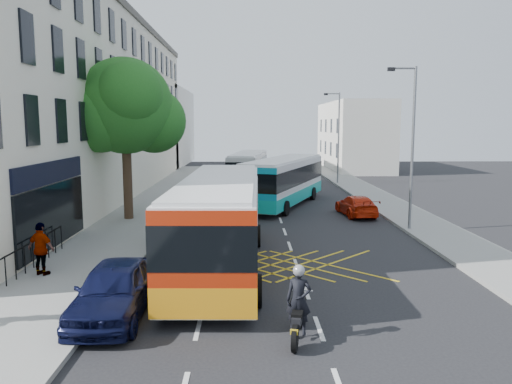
{
  "coord_description": "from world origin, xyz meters",
  "views": [
    {
      "loc": [
        -1.91,
        -12.54,
        5.35
      ],
      "look_at": [
        -1.47,
        10.69,
        2.2
      ],
      "focal_mm": 35.0,
      "sensor_mm": 36.0,
      "label": 1
    }
  ],
  "objects_px": {
    "distant_car_grey": "(243,168)",
    "distant_car_dark": "(309,166)",
    "lamp_far": "(337,133)",
    "bus_near": "(220,221)",
    "parked_car_blue": "(114,290)",
    "red_hatchback": "(356,206)",
    "lamp_near": "(411,139)",
    "motorbike": "(299,304)",
    "parked_car_silver": "(178,230)",
    "pedestrian_far": "(41,249)",
    "bus_mid": "(284,181)",
    "bus_far": "(248,168)",
    "street_tree": "(125,107)"
  },
  "relations": [
    {
      "from": "distant_car_grey",
      "to": "distant_car_dark",
      "type": "height_order",
      "value": "distant_car_dark"
    },
    {
      "from": "lamp_far",
      "to": "bus_near",
      "type": "xyz_separation_m",
      "value": [
        -9.1,
        -26.33,
        -2.82
      ]
    },
    {
      "from": "parked_car_blue",
      "to": "red_hatchback",
      "type": "xyz_separation_m",
      "value": [
        10.17,
        15.47,
        -0.18
      ]
    },
    {
      "from": "parked_car_blue",
      "to": "distant_car_grey",
      "type": "relative_size",
      "value": 1.02
    },
    {
      "from": "lamp_near",
      "to": "distant_car_grey",
      "type": "distance_m",
      "value": 31.12
    },
    {
      "from": "lamp_near",
      "to": "lamp_far",
      "type": "relative_size",
      "value": 1.0
    },
    {
      "from": "motorbike",
      "to": "parked_car_silver",
      "type": "relative_size",
      "value": 0.46
    },
    {
      "from": "motorbike",
      "to": "pedestrian_far",
      "type": "bearing_deg",
      "value": 161.35
    },
    {
      "from": "bus_mid",
      "to": "distant_car_grey",
      "type": "height_order",
      "value": "bus_mid"
    },
    {
      "from": "lamp_near",
      "to": "distant_car_grey",
      "type": "bearing_deg",
      "value": 106.04
    },
    {
      "from": "lamp_far",
      "to": "bus_near",
      "type": "bearing_deg",
      "value": -109.05
    },
    {
      "from": "distant_car_dark",
      "to": "bus_far",
      "type": "bearing_deg",
      "value": 62.08
    },
    {
      "from": "lamp_near",
      "to": "parked_car_silver",
      "type": "xyz_separation_m",
      "value": [
        -11.1,
        -3.2,
        -3.84
      ]
    },
    {
      "from": "street_tree",
      "to": "red_hatchback",
      "type": "bearing_deg",
      "value": 6.23
    },
    {
      "from": "parked_car_silver",
      "to": "lamp_far",
      "type": "bearing_deg",
      "value": 58.15
    },
    {
      "from": "bus_mid",
      "to": "parked_car_silver",
      "type": "bearing_deg",
      "value": -94.13
    },
    {
      "from": "lamp_near",
      "to": "distant_car_grey",
      "type": "xyz_separation_m",
      "value": [
        -8.52,
        29.66,
        -3.99
      ]
    },
    {
      "from": "lamp_far",
      "to": "parked_car_silver",
      "type": "bearing_deg",
      "value": -115.57
    },
    {
      "from": "bus_mid",
      "to": "distant_car_dark",
      "type": "height_order",
      "value": "bus_mid"
    },
    {
      "from": "distant_car_dark",
      "to": "bus_mid",
      "type": "bearing_deg",
      "value": 80.29
    },
    {
      "from": "lamp_far",
      "to": "bus_far",
      "type": "height_order",
      "value": "lamp_far"
    },
    {
      "from": "street_tree",
      "to": "distant_car_dark",
      "type": "bearing_deg",
      "value": 64.62
    },
    {
      "from": "bus_mid",
      "to": "red_hatchback",
      "type": "bearing_deg",
      "value": -22.83
    },
    {
      "from": "street_tree",
      "to": "distant_car_dark",
      "type": "distance_m",
      "value": 32.36
    },
    {
      "from": "parked_car_blue",
      "to": "distant_car_grey",
      "type": "height_order",
      "value": "parked_car_blue"
    },
    {
      "from": "parked_car_silver",
      "to": "bus_far",
      "type": "bearing_deg",
      "value": 75.82
    },
    {
      "from": "bus_near",
      "to": "red_hatchback",
      "type": "height_order",
      "value": "bus_near"
    },
    {
      "from": "lamp_near",
      "to": "distant_car_dark",
      "type": "xyz_separation_m",
      "value": [
        -1.05,
        31.76,
        -3.96
      ]
    },
    {
      "from": "bus_mid",
      "to": "motorbike",
      "type": "height_order",
      "value": "bus_mid"
    },
    {
      "from": "bus_far",
      "to": "distant_car_dark",
      "type": "bearing_deg",
      "value": 67.99
    },
    {
      "from": "bus_near",
      "to": "parked_car_blue",
      "type": "relative_size",
      "value": 2.65
    },
    {
      "from": "parked_car_blue",
      "to": "motorbike",
      "type": "bearing_deg",
      "value": -17.05
    },
    {
      "from": "lamp_near",
      "to": "bus_far",
      "type": "xyz_separation_m",
      "value": [
        -7.96,
        19.45,
        -3.09
      ]
    },
    {
      "from": "bus_near",
      "to": "parked_car_blue",
      "type": "height_order",
      "value": "bus_near"
    },
    {
      "from": "red_hatchback",
      "to": "parked_car_silver",
      "type": "bearing_deg",
      "value": 33.52
    },
    {
      "from": "parked_car_silver",
      "to": "distant_car_grey",
      "type": "height_order",
      "value": "parked_car_silver"
    },
    {
      "from": "parked_car_silver",
      "to": "red_hatchback",
      "type": "relative_size",
      "value": 1.13
    },
    {
      "from": "parked_car_silver",
      "to": "distant_car_dark",
      "type": "relative_size",
      "value": 1.17
    },
    {
      "from": "bus_far",
      "to": "parked_car_silver",
      "type": "xyz_separation_m",
      "value": [
        -3.14,
        -22.65,
        -0.75
      ]
    },
    {
      "from": "red_hatchback",
      "to": "distant_car_grey",
      "type": "bearing_deg",
      "value": -79.91
    },
    {
      "from": "red_hatchback",
      "to": "distant_car_grey",
      "type": "height_order",
      "value": "distant_car_grey"
    },
    {
      "from": "lamp_near",
      "to": "bus_near",
      "type": "xyz_separation_m",
      "value": [
        -9.1,
        -6.33,
        -2.82
      ]
    },
    {
      "from": "bus_far",
      "to": "lamp_far",
      "type": "bearing_deg",
      "value": 11.25
    },
    {
      "from": "lamp_far",
      "to": "bus_mid",
      "type": "xyz_separation_m",
      "value": [
        -5.65,
        -11.71,
        -2.97
      ]
    },
    {
      "from": "lamp_far",
      "to": "red_hatchback",
      "type": "relative_size",
      "value": 1.92
    },
    {
      "from": "street_tree",
      "to": "parked_car_blue",
      "type": "height_order",
      "value": "street_tree"
    },
    {
      "from": "bus_near",
      "to": "street_tree",
      "type": "bearing_deg",
      "value": 122.36
    },
    {
      "from": "lamp_far",
      "to": "parked_car_blue",
      "type": "distance_m",
      "value": 33.46
    },
    {
      "from": "bus_near",
      "to": "motorbike",
      "type": "distance_m",
      "value": 6.75
    },
    {
      "from": "bus_near",
      "to": "distant_car_grey",
      "type": "relative_size",
      "value": 2.71
    }
  ]
}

